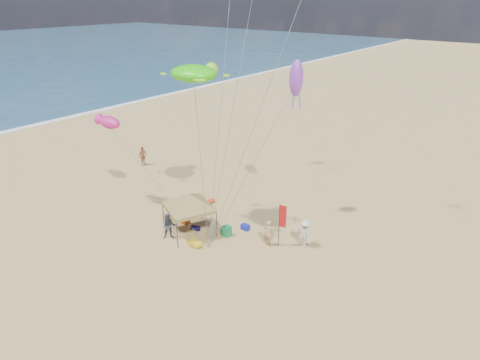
{
  "coord_description": "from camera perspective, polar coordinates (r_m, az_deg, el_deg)",
  "views": [
    {
      "loc": [
        14.62,
        -15.04,
        14.55
      ],
      "look_at": [
        0.0,
        3.0,
        4.0
      ],
      "focal_mm": 30.71,
      "sensor_mm": 36.0,
      "label": 1
    }
  ],
  "objects": [
    {
      "name": "canopy_tent",
      "position": [
        26.51,
        -7.21,
        -2.09
      ],
      "size": [
        5.02,
        5.02,
        3.37
      ],
      "color": "black",
      "rests_on": "ground"
    },
    {
      "name": "chair_green",
      "position": [
        27.18,
        -1.88,
        -7.08
      ],
      "size": [
        0.5,
        0.5,
        0.7
      ],
      "primitive_type": "cube",
      "color": "#167D40",
      "rests_on": "ground"
    },
    {
      "name": "person_near_b",
      "position": [
        27.0,
        -9.84,
        -6.38
      ],
      "size": [
        1.08,
        1.08,
        1.77
      ],
      "primitive_type": "imported",
      "rotation": [
        0.0,
        0.0,
        0.79
      ],
      "color": "#333C45",
      "rests_on": "ground"
    },
    {
      "name": "beach_cart",
      "position": [
        26.34,
        -6.29,
        -8.74
      ],
      "size": [
        0.9,
        0.5,
        0.24
      ],
      "primitive_type": "cube",
      "color": "yellow",
      "rests_on": "ground"
    },
    {
      "name": "crate_grey",
      "position": [
        26.6,
        -6.78,
        -8.57
      ],
      "size": [
        0.34,
        0.3,
        0.28
      ],
      "primitive_type": "cube",
      "color": "slate",
      "rests_on": "ground"
    },
    {
      "name": "bag_navy",
      "position": [
        27.95,
        -6.19,
        -6.67
      ],
      "size": [
        0.69,
        0.54,
        0.36
      ],
      "primitive_type": "cylinder",
      "rotation": [
        0.0,
        1.57,
        0.35
      ],
      "color": "black",
      "rests_on": "ground"
    },
    {
      "name": "person_far_a",
      "position": [
        39.03,
        -13.35,
        3.28
      ],
      "size": [
        0.54,
        1.1,
        1.81
      ],
      "primitive_type": "imported",
      "rotation": [
        0.0,
        0.0,
        1.67
      ],
      "color": "#B16944",
      "rests_on": "ground"
    },
    {
      "name": "fish_kite",
      "position": [
        30.37,
        -17.66,
        7.63
      ],
      "size": [
        2.22,
        1.71,
        0.88
      ],
      "primitive_type": "ellipsoid",
      "rotation": [
        0.0,
        0.0,
        -0.42
      ],
      "color": "#CE2082",
      "rests_on": "ground"
    },
    {
      "name": "feather_flag",
      "position": [
        25.35,
        5.82,
        -5.39
      ],
      "size": [
        0.45,
        0.14,
        2.99
      ],
      "color": "black",
      "rests_on": "ground"
    },
    {
      "name": "bag_orange",
      "position": [
        31.29,
        -4.1,
        -2.97
      ],
      "size": [
        0.54,
        0.69,
        0.36
      ],
      "primitive_type": "cylinder",
      "rotation": [
        0.0,
        1.57,
        1.22
      ],
      "color": "#C6420B",
      "rests_on": "ground"
    },
    {
      "name": "squid_kite",
      "position": [
        26.81,
        7.82,
        13.85
      ],
      "size": [
        1.16,
        1.16,
        2.3
      ],
      "primitive_type": "ellipsoid",
      "rotation": [
        0.0,
        0.0,
        -0.4
      ],
      "color": "purple",
      "rests_on": "ground"
    },
    {
      "name": "ground",
      "position": [
        25.53,
        -4.31,
        -10.39
      ],
      "size": [
        280.0,
        280.0,
        0.0
      ],
      "primitive_type": "plane",
      "color": "tan",
      "rests_on": "ground"
    },
    {
      "name": "cooler_red",
      "position": [
        28.84,
        -7.6,
        -5.67
      ],
      "size": [
        0.54,
        0.38,
        0.38
      ],
      "primitive_type": "cube",
      "color": "#CC4E10",
      "rests_on": "ground"
    },
    {
      "name": "chair_yellow",
      "position": [
        30.57,
        -7.86,
        -3.5
      ],
      "size": [
        0.5,
        0.5,
        0.7
      ],
      "primitive_type": "cube",
      "color": "yellow",
      "rests_on": "ground"
    },
    {
      "name": "turtle_kite",
      "position": [
        25.41,
        -6.49,
        14.48
      ],
      "size": [
        3.44,
        2.94,
        1.02
      ],
      "primitive_type": "ellipsoid",
      "rotation": [
        0.0,
        0.0,
        0.18
      ],
      "color": "#2FDD0D",
      "rests_on": "ground"
    },
    {
      "name": "cooler_blue",
      "position": [
        27.89,
        0.74,
        -6.55
      ],
      "size": [
        0.54,
        0.38,
        0.38
      ],
      "primitive_type": "cube",
      "color": "#13209D",
      "rests_on": "ground"
    },
    {
      "name": "person_near_a",
      "position": [
        25.94,
        3.97,
        -7.35
      ],
      "size": [
        0.72,
        0.53,
        1.82
      ],
      "primitive_type": "imported",
      "rotation": [
        0.0,
        0.0,
        3.3
      ],
      "color": "tan",
      "rests_on": "ground"
    },
    {
      "name": "person_near_c",
      "position": [
        26.13,
        9.02,
        -7.3
      ],
      "size": [
        1.32,
        0.91,
        1.87
      ],
      "primitive_type": "imported",
      "rotation": [
        0.0,
        0.0,
        2.95
      ],
      "color": "beige",
      "rests_on": "ground"
    }
  ]
}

